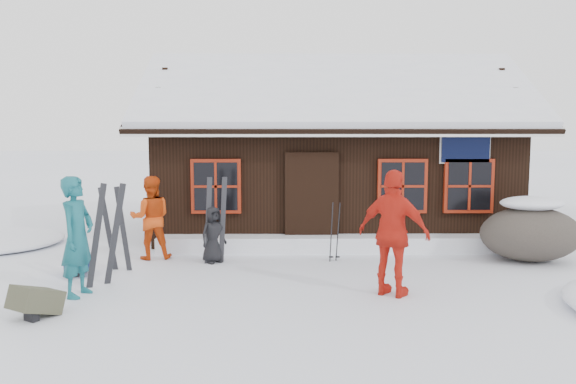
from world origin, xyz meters
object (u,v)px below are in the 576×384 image
ski_pair_left (106,235)px  ski_poles (335,233)px  skier_orange_left (151,218)px  skier_crouched (213,235)px  backpack_blue (77,267)px  skier_orange_right (394,233)px  skier_teal (77,237)px  backpack_olive (36,306)px  boulder (531,232)px

ski_pair_left → ski_poles: (3.87, 1.62, -0.27)m
skier_orange_left → skier_crouched: bearing=152.6°
ski_poles → backpack_blue: (-4.59, -1.00, -0.41)m
skier_orange_left → ski_pair_left: ski_pair_left is taller
backpack_blue → skier_orange_right: bearing=-41.7°
skier_crouched → ski_pair_left: bearing=-177.0°
skier_teal → backpack_blue: 1.53m
skier_teal → backpack_blue: size_ratio=3.51×
skier_crouched → backpack_blue: bearing=160.2°
skier_teal → skier_orange_left: (0.53, 2.47, -0.10)m
skier_teal → backpack_olive: size_ratio=3.13×
skier_orange_right → ski_pair_left: 4.60m
skier_orange_right → backpack_blue: (-5.26, 1.29, -0.82)m
backpack_blue → skier_orange_left: bearing=23.1°
ski_pair_left → backpack_blue: (-0.71, 0.62, -0.68)m
ski_pair_left → backpack_blue: 1.16m
skier_orange_left → ski_poles: bearing=163.7°
skier_orange_left → ski_pair_left: size_ratio=0.95×
skier_orange_right → backpack_blue: skier_orange_right is taller
ski_poles → backpack_blue: bearing=-167.7°
ski_pair_left → ski_poles: 4.21m
skier_teal → ski_poles: (4.11, 2.23, -0.37)m
skier_orange_left → backpack_olive: bearing=65.3°
skier_crouched → skier_teal: bearing=-171.5°
boulder → skier_orange_right: bearing=-144.0°
boulder → backpack_olive: bearing=-158.5°
ski_poles → skier_teal: bearing=-151.6°
skier_teal → skier_orange_right: bearing=-80.0°
skier_teal → skier_orange_right: (4.78, -0.06, 0.05)m
skier_teal → backpack_olive: skier_teal is taller
ski_pair_left → boulder: bearing=-9.6°
skier_teal → skier_crouched: skier_teal is taller
skier_teal → skier_crouched: bearing=-29.2°
skier_orange_right → backpack_olive: bearing=45.1°
ski_poles → backpack_blue: 4.71m
ski_pair_left → backpack_blue: size_ratio=3.29×
ski_pair_left → skier_orange_right: bearing=-29.7°
skier_orange_left → skier_crouched: 1.33m
skier_crouched → boulder: bearing=-41.0°
skier_crouched → ski_poles: size_ratio=0.91×
skier_crouched → ski_poles: (2.33, 0.09, 0.01)m
skier_orange_left → boulder: size_ratio=0.85×
skier_orange_left → boulder: bearing=165.5°
skier_orange_right → boulder: skier_orange_right is taller
ski_pair_left → ski_poles: bearing=1.4°
boulder → backpack_olive: 8.73m
skier_teal → backpack_blue: skier_teal is taller
skier_orange_right → skier_crouched: bearing=-1.6°
skier_orange_right → ski_pair_left: skier_orange_right is taller
skier_teal → ski_pair_left: 0.66m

